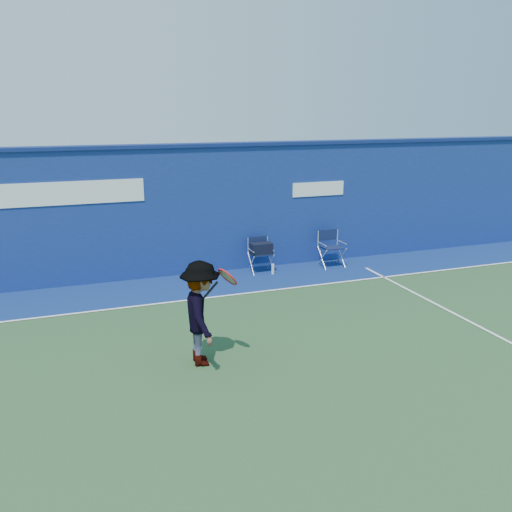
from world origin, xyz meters
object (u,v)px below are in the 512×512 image
object	(u,v)px
tennis_player	(201,313)
directors_chair_right	(331,255)
directors_chair_left	(261,258)
water_bottle	(273,269)

from	to	relation	value
tennis_player	directors_chair_right	bearing A→B (deg)	43.23
directors_chair_left	water_bottle	world-z (taller)	directors_chair_left
directors_chair_right	water_bottle	distance (m)	1.64
directors_chair_right	tennis_player	distance (m)	6.03
directors_chair_right	water_bottle	world-z (taller)	directors_chair_right
water_bottle	tennis_player	size ratio (longest dim) A/B	0.16
water_bottle	tennis_player	bearing A→B (deg)	-124.59
tennis_player	water_bottle	bearing A→B (deg)	55.41
directors_chair_left	tennis_player	xyz separation A→B (m)	(-2.54, -4.25, 0.47)
directors_chair_right	directors_chair_left	bearing A→B (deg)	175.90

